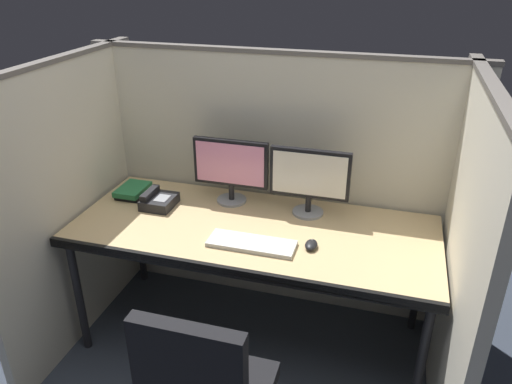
# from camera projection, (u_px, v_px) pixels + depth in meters

# --- Properties ---
(ground_plane) EXTENTS (8.00, 8.00, 0.00)m
(ground_plane) POSITION_uv_depth(u_px,v_px,m) (238.00, 374.00, 2.64)
(ground_plane) COLOR #383F4C
(cubicle_partition_rear) EXTENTS (2.21, 0.06, 1.57)m
(cubicle_partition_rear) POSITION_uv_depth(u_px,v_px,m) (274.00, 184.00, 2.94)
(cubicle_partition_rear) COLOR beige
(cubicle_partition_rear) RESTS_ON ground
(cubicle_partition_left) EXTENTS (0.06, 1.41, 1.57)m
(cubicle_partition_left) POSITION_uv_depth(u_px,v_px,m) (76.00, 203.00, 2.72)
(cubicle_partition_left) COLOR beige
(cubicle_partition_left) RESTS_ON ground
(cubicle_partition_right) EXTENTS (0.06, 1.41, 1.57)m
(cubicle_partition_right) POSITION_uv_depth(u_px,v_px,m) (459.00, 259.00, 2.22)
(cubicle_partition_right) COLOR beige
(cubicle_partition_right) RESTS_ON ground
(desk) EXTENTS (1.90, 0.80, 0.74)m
(desk) POSITION_uv_depth(u_px,v_px,m) (253.00, 236.00, 2.59)
(desk) COLOR tan
(desk) RESTS_ON ground
(monitor_left) EXTENTS (0.43, 0.17, 0.37)m
(monitor_left) POSITION_uv_depth(u_px,v_px,m) (231.00, 167.00, 2.75)
(monitor_left) COLOR gray
(monitor_left) RESTS_ON desk
(monitor_right) EXTENTS (0.43, 0.17, 0.37)m
(monitor_right) POSITION_uv_depth(u_px,v_px,m) (310.00, 178.00, 2.62)
(monitor_right) COLOR gray
(monitor_right) RESTS_ON desk
(keyboard_main) EXTENTS (0.43, 0.15, 0.02)m
(keyboard_main) POSITION_uv_depth(u_px,v_px,m) (252.00, 244.00, 2.41)
(keyboard_main) COLOR silver
(keyboard_main) RESTS_ON desk
(computer_mouse) EXTENTS (0.06, 0.10, 0.04)m
(computer_mouse) POSITION_uv_depth(u_px,v_px,m) (311.00, 245.00, 2.39)
(computer_mouse) COLOR black
(computer_mouse) RESTS_ON desk
(desk_phone) EXTENTS (0.17, 0.19, 0.09)m
(desk_phone) POSITION_uv_depth(u_px,v_px,m) (158.00, 201.00, 2.78)
(desk_phone) COLOR black
(desk_phone) RESTS_ON desk
(book_stack) EXTENTS (0.15, 0.22, 0.05)m
(book_stack) POSITION_uv_depth(u_px,v_px,m) (133.00, 191.00, 2.91)
(book_stack) COLOR black
(book_stack) RESTS_ON desk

